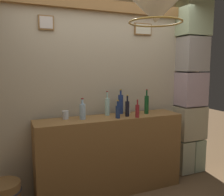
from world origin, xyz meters
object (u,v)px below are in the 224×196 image
Objects in this scene: liquor_bottle_scotch at (108,106)px; pendant_lamp at (156,10)px; glass_tumbler_highball at (128,110)px; liquor_bottle_vodka at (137,111)px; glass_tumbler_rocks at (66,115)px; liquor_bottle_amaro at (83,111)px; liquor_bottle_bourbon at (147,104)px; liquor_bottle_tequila at (127,108)px; liquor_bottle_port at (121,104)px; liquor_bottle_sherry at (118,111)px.

pendant_lamp is at bearing -85.79° from liquor_bottle_scotch.
liquor_bottle_vodka is at bearing -89.94° from glass_tumbler_highball.
glass_tumbler_rocks is (-0.56, -0.01, -0.07)m from liquor_bottle_scotch.
liquor_bottle_bourbon is at bearing -0.34° from liquor_bottle_amaro.
liquor_bottle_port is at bearing 91.16° from liquor_bottle_tequila.
liquor_bottle_bourbon is (0.32, 0.06, 0.02)m from liquor_bottle_tequila.
liquor_bottle_scotch is at bearing 102.51° from liquor_bottle_sherry.
liquor_bottle_amaro is at bearing -171.92° from glass_tumbler_highball.
liquor_bottle_tequila is at bearing 128.55° from liquor_bottle_vodka.
liquor_bottle_port reaches higher than liquor_bottle_vodka.
liquor_bottle_sherry is 0.65m from glass_tumbler_rocks.
liquor_bottle_sherry is 0.71× the size of liquor_bottle_scotch.
liquor_bottle_scotch is at bearing 168.46° from liquor_bottle_bourbon.
liquor_bottle_scotch is at bearing -172.03° from liquor_bottle_port.
liquor_bottle_amaro is at bearing -167.13° from liquor_bottle_port.
liquor_bottle_amaro is 0.67m from glass_tumbler_highball.
glass_tumbler_highball is at bearing -1.62° from liquor_bottle_scotch.
liquor_bottle_sherry is 0.82× the size of liquor_bottle_tequila.
liquor_bottle_tequila is at bearing -6.24° from liquor_bottle_amaro.
liquor_bottle_vodka is 0.34× the size of pendant_lamp.
liquor_bottle_bourbon is at bearing 35.46° from liquor_bottle_vodka.
liquor_bottle_sherry is 1.31m from pendant_lamp.
liquor_bottle_port is 3.26× the size of glass_tumbler_rocks.
liquor_bottle_amaro is 0.39m from liquor_bottle_scotch.
liquor_bottle_port is 0.50× the size of pendant_lamp.
liquor_bottle_amaro is 0.69m from liquor_bottle_vodka.
liquor_bottle_bourbon reaches higher than liquor_bottle_amaro.
liquor_bottle_bourbon is (0.48, 0.11, 0.04)m from liquor_bottle_sherry.
glass_tumbler_highball is (0.67, 0.09, -0.05)m from liquor_bottle_amaro.
liquor_bottle_tequila reaches higher than glass_tumbler_highball.
glass_tumbler_highball is 0.14× the size of pendant_lamp.
pendant_lamp reaches higher than glass_tumbler_highball.
liquor_bottle_sherry is at bearing -166.95° from liquor_bottle_bourbon.
pendant_lamp is (-0.13, -1.01, 1.01)m from liquor_bottle_port.
liquor_bottle_tequila is (0.16, 0.05, 0.02)m from liquor_bottle_sherry.
liquor_bottle_amaro is 0.39× the size of pendant_lamp.
liquor_bottle_vodka is 0.81× the size of liquor_bottle_tequila.
liquor_bottle_vodka is at bearing 72.58° from pendant_lamp.
liquor_bottle_sherry is 0.50m from liquor_bottle_bourbon.
liquor_bottle_port reaches higher than liquor_bottle_amaro.
liquor_bottle_amaro is (-0.57, -0.13, -0.03)m from liquor_bottle_port.
liquor_bottle_tequila is at bearing -11.64° from glass_tumbler_rocks.
liquor_bottle_sherry is 0.33m from glass_tumbler_highball.
pendant_lamp is at bearing -102.81° from glass_tumbler_highball.
pendant_lamp is (-0.22, -0.98, 1.10)m from glass_tumbler_highball.
liquor_bottle_sherry is 0.17m from liquor_bottle_tequila.
liquor_bottle_amaro is 1.14× the size of liquor_bottle_vodka.
liquor_bottle_port is at bearing 82.63° from pendant_lamp.
pendant_lamp reaches higher than liquor_bottle_tequila.
glass_tumbler_highball is at bearing 157.02° from liquor_bottle_bourbon.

